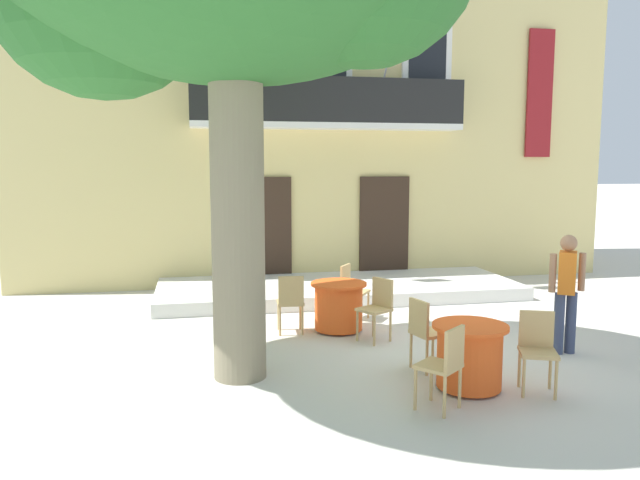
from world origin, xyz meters
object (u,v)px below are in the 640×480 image
object	(u,v)px
cafe_chair_near_tree_1	(291,300)
pedestrian_near_entrance	(567,287)
cafe_table_near_tree	(339,306)
cafe_chair_near_tree_2	(378,305)
cafe_chair_middle_0	(445,362)
cafe_chair_middle_2	(425,329)
cafe_chair_near_tree_0	(351,288)
cafe_chair_middle_1	(537,346)
cafe_table_middle	(469,356)

from	to	relation	value
cafe_chair_near_tree_1	pedestrian_near_entrance	world-z (taller)	pedestrian_near_entrance
cafe_table_near_tree	cafe_chair_near_tree_2	size ratio (longest dim) A/B	0.95
cafe_chair_middle_0	cafe_chair_middle_2	size ratio (longest dim) A/B	1.00
cafe_chair_near_tree_2	cafe_chair_middle_2	world-z (taller)	same
cafe_chair_middle_0	pedestrian_near_entrance	distance (m)	2.86
cafe_chair_middle_0	cafe_chair_near_tree_2	bearing A→B (deg)	88.63
pedestrian_near_entrance	cafe_chair_near_tree_0	bearing A→B (deg)	135.34
cafe_table_near_tree	cafe_chair_middle_1	xyz separation A→B (m)	(1.63, -2.91, 0.14)
cafe_chair_middle_1	cafe_table_near_tree	bearing A→B (deg)	119.34
cafe_chair_middle_0	cafe_table_near_tree	bearing A→B (deg)	96.70
cafe_table_near_tree	pedestrian_near_entrance	size ratio (longest dim) A/B	0.53
cafe_chair_middle_1	cafe_chair_middle_2	distance (m)	1.35
cafe_chair_near_tree_1	cafe_chair_near_tree_2	size ratio (longest dim) A/B	1.00
cafe_chair_near_tree_0	pedestrian_near_entrance	bearing A→B (deg)	-44.66
cafe_chair_near_tree_2	cafe_chair_middle_0	world-z (taller)	same
cafe_table_near_tree	cafe_chair_near_tree_2	xyz separation A→B (m)	(0.44, -0.61, 0.14)
cafe_table_near_tree	cafe_chair_middle_2	distance (m)	2.10
pedestrian_near_entrance	cafe_chair_middle_2	bearing A→B (deg)	-172.41
cafe_table_near_tree	cafe_chair_near_tree_1	size ratio (longest dim) A/B	0.95
cafe_chair_middle_0	cafe_chair_middle_1	xyz separation A→B (m)	(1.25, 0.33, 0.00)
pedestrian_near_entrance	cafe_chair_middle_0	bearing A→B (deg)	-147.40
cafe_table_middle	cafe_chair_middle_0	bearing A→B (deg)	-134.61
cafe_chair_near_tree_0	cafe_table_middle	bearing A→B (deg)	-80.82
cafe_chair_near_tree_1	pedestrian_near_entrance	distance (m)	3.92
cafe_chair_middle_2	cafe_table_middle	bearing A→B (deg)	-69.58
pedestrian_near_entrance	cafe_chair_near_tree_1	bearing A→B (deg)	154.36
cafe_table_middle	cafe_chair_middle_0	world-z (taller)	cafe_chair_middle_0
cafe_chair_middle_1	cafe_chair_near_tree_1	bearing A→B (deg)	129.61
cafe_chair_near_tree_1	cafe_chair_middle_1	world-z (taller)	same
cafe_table_middle	cafe_chair_middle_0	distance (m)	0.77
cafe_chair_near_tree_1	cafe_chair_middle_1	bearing A→B (deg)	-50.39
cafe_chair_middle_1	cafe_chair_middle_2	world-z (taller)	same
cafe_table_middle	cafe_chair_middle_2	size ratio (longest dim) A/B	0.95
cafe_table_middle	cafe_chair_middle_2	bearing A→B (deg)	110.42
cafe_table_near_tree	cafe_chair_middle_0	xyz separation A→B (m)	(0.38, -3.24, 0.14)
cafe_chair_middle_1	cafe_chair_near_tree_2	bearing A→B (deg)	117.41
cafe_chair_middle_1	pedestrian_near_entrance	size ratio (longest dim) A/B	0.56
cafe_chair_middle_1	pedestrian_near_entrance	world-z (taller)	pedestrian_near_entrance
cafe_chair_middle_2	cafe_chair_middle_1	bearing A→B (deg)	-42.76
cafe_chair_near_tree_1	cafe_chair_middle_2	bearing A→B (deg)	-54.62
cafe_chair_middle_0	cafe_chair_near_tree_0	bearing A→B (deg)	90.20
cafe_table_middle	cafe_chair_near_tree_0	bearing A→B (deg)	99.18
cafe_table_near_tree	cafe_chair_near_tree_0	size ratio (longest dim) A/B	0.95
cafe_chair_near_tree_0	cafe_chair_near_tree_1	size ratio (longest dim) A/B	1.00
cafe_chair_middle_1	pedestrian_near_entrance	bearing A→B (deg)	46.59
cafe_chair_near_tree_0	cafe_chair_middle_2	bearing A→B (deg)	-83.98
cafe_chair_middle_1	cafe_chair_middle_0	bearing A→B (deg)	-165.27
cafe_chair_near_tree_2	cafe_chair_middle_1	distance (m)	2.59
cafe_table_near_tree	cafe_table_middle	xyz separation A→B (m)	(0.91, -2.70, 0.00)
cafe_chair_near_tree_1	cafe_chair_middle_0	distance (m)	3.41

